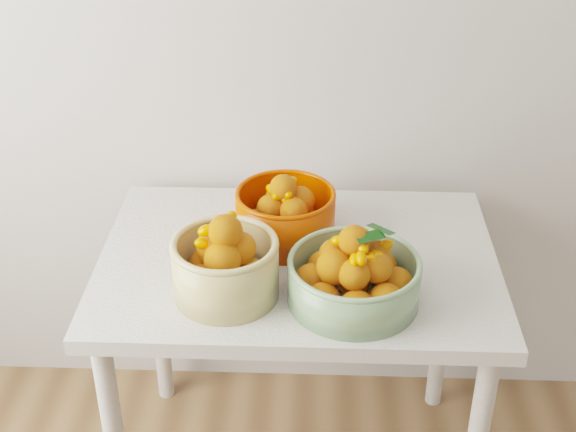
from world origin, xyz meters
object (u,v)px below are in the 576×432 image
Objects in this scene: bowl_green at (354,277)px; bowl_orange at (285,214)px; table at (298,288)px; bowl_cream at (225,266)px.

bowl_orange is at bearing 122.33° from bowl_green.
table is 2.77× the size of bowl_green.
table is 3.57× the size of bowl_cream.
bowl_cream is 0.28m from bowl_orange.
table is at bearing 126.42° from bowl_green.
table is 0.28m from bowl_green.
bowl_green reaches higher than bowl_orange.
bowl_green is at bearing -53.58° from table.
table is 0.19m from bowl_orange.
bowl_orange reaches higher than table.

